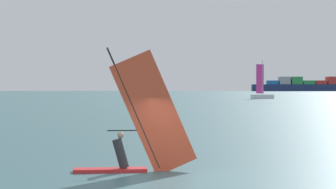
{
  "coord_description": "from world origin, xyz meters",
  "views": [
    {
      "loc": [
        6.05,
        -18.08,
        2.77
      ],
      "look_at": [
        -2.72,
        7.34,
        2.53
      ],
      "focal_mm": 66.1,
      "sensor_mm": 36.0,
      "label": 1
    }
  ],
  "objects": [
    {
      "name": "windsurfer",
      "position": [
        -1.8,
        1.1,
        1.14
      ],
      "size": [
        3.91,
        2.11,
        4.35
      ],
      "rotation": [
        0.0,
        0.0,
        3.59
      ],
      "color": "red",
      "rests_on": "ground_plane"
    },
    {
      "name": "small_sailboat",
      "position": [
        -26.05,
        157.54,
        1.13
      ],
      "size": [
        6.36,
        5.85,
        11.17
      ],
      "rotation": [
        0.0,
        0.0,
        0.71
      ],
      "color": "white",
      "rests_on": "ground_plane"
    },
    {
      "name": "cargo_ship",
      "position": [
        -60.77,
        851.16,
        8.32
      ],
      "size": [
        210.33,
        80.84,
        38.28
      ],
      "rotation": [
        0.0,
        0.0,
        3.39
      ],
      "color": "navy",
      "rests_on": "ground_plane"
    },
    {
      "name": "ground_plane",
      "position": [
        0.0,
        0.0,
        0.0
      ],
      "size": [
        4000.0,
        4000.0,
        0.0
      ],
      "primitive_type": "plane",
      "color": "#386066"
    }
  ]
}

